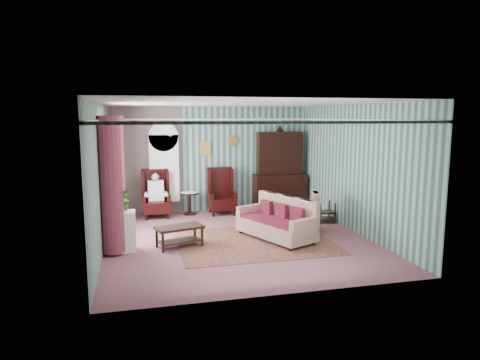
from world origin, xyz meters
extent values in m
plane|color=#8E5258|center=(0.00, 0.00, 0.00)|extent=(6.00, 6.00, 0.00)
cube|color=#35615C|center=(0.00, 3.00, 1.45)|extent=(5.50, 0.02, 2.90)
cube|color=#35615C|center=(0.00, -3.00, 1.45)|extent=(5.50, 0.02, 2.90)
cube|color=#35615C|center=(-2.75, 0.00, 1.45)|extent=(0.02, 6.00, 2.90)
cube|color=#35615C|center=(2.75, 0.00, 1.45)|extent=(0.02, 6.00, 2.90)
cube|color=silver|center=(0.00, 0.00, 2.90)|extent=(5.50, 6.00, 0.02)
cube|color=#924A5F|center=(-1.80, 2.99, 1.45)|extent=(1.90, 0.01, 2.90)
cube|color=white|center=(0.00, 0.00, 2.55)|extent=(5.50, 6.00, 0.05)
cube|color=white|center=(-2.72, 0.60, 1.55)|extent=(0.04, 1.50, 1.90)
cylinder|color=brown|center=(-2.55, -0.45, 1.35)|extent=(0.44, 0.44, 2.60)
cylinder|color=brown|center=(-2.55, 1.65, 1.35)|extent=(0.44, 0.44, 2.60)
cube|color=#AB7E2D|center=(-0.20, 2.97, 1.75)|extent=(0.30, 0.03, 0.38)
cube|color=silver|center=(-1.35, 2.84, 1.12)|extent=(0.80, 0.28, 2.24)
cube|color=black|center=(1.90, 2.72, 1.18)|extent=(1.50, 0.56, 2.36)
cube|color=black|center=(-1.60, 2.45, 0.62)|extent=(0.76, 0.80, 1.25)
cube|color=black|center=(0.15, 2.45, 0.62)|extent=(0.76, 0.80, 1.25)
cylinder|color=black|center=(-0.70, 2.60, 0.30)|extent=(0.50, 0.50, 0.60)
cube|color=black|center=(2.47, 0.90, 0.27)|extent=(0.45, 0.38, 0.54)
cube|color=silver|center=(-2.40, -0.30, 0.40)|extent=(0.55, 0.35, 0.80)
cube|color=#451718|center=(0.30, -0.30, 0.01)|extent=(3.20, 2.60, 0.01)
cube|color=beige|center=(0.81, -0.20, 0.53)|extent=(1.75, 2.12, 1.06)
cube|color=beige|center=(1.59, 0.20, 0.51)|extent=(0.94, 0.95, 1.03)
cube|color=black|center=(-1.27, -0.26, 0.21)|extent=(1.04, 0.71, 0.43)
imported|color=#245119|center=(-2.44, -0.43, 1.03)|extent=(0.49, 0.46, 0.46)
imported|color=#1C5B21|center=(-2.30, -0.17, 1.01)|extent=(0.25, 0.20, 0.43)
imported|color=#214816|center=(-2.50, -0.19, 1.01)|extent=(0.31, 0.31, 0.42)
camera|label=1|loc=(-2.06, -8.74, 2.64)|focal=32.00mm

